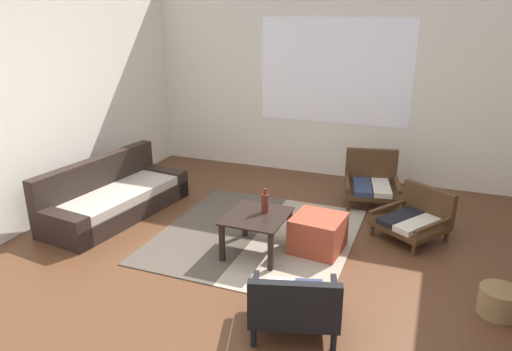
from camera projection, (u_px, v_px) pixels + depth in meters
ground_plane at (251, 279)px, 4.17m from camera, size 7.80×7.80×0.00m
far_wall_with_window at (335, 79)px, 6.41m from camera, size 5.60×0.13×2.70m
side_wall_left at (23, 101)px, 4.90m from camera, size 0.12×6.60×2.70m
area_rug at (257, 235)px, 4.97m from camera, size 1.96×2.08×0.01m
couch at (113, 198)px, 5.43m from camera, size 0.91×1.84×0.64m
coffee_table at (257, 222)px, 4.52m from camera, size 0.56×0.64×0.40m
armchair_by_window at (371, 181)px, 5.77m from camera, size 0.75×0.74×0.62m
armchair_striped_foreground at (294, 304)px, 3.38m from camera, size 0.77×0.70×0.53m
armchair_corner at (415, 217)px, 4.88m from camera, size 0.84×0.84×0.50m
ottoman_orange at (318, 234)px, 4.61m from camera, size 0.52×0.52×0.36m
glass_bottle at (265, 203)px, 4.53m from camera, size 0.07×0.07×0.24m
wicker_basket at (499, 301)px, 3.66m from camera, size 0.31×0.31×0.22m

